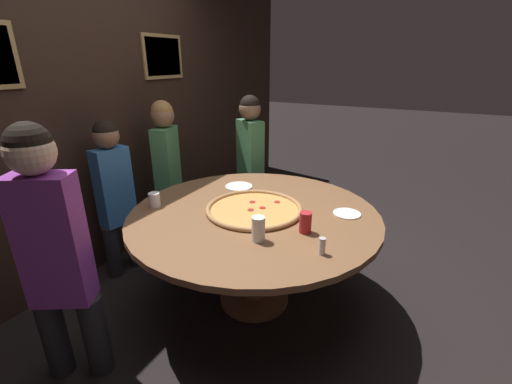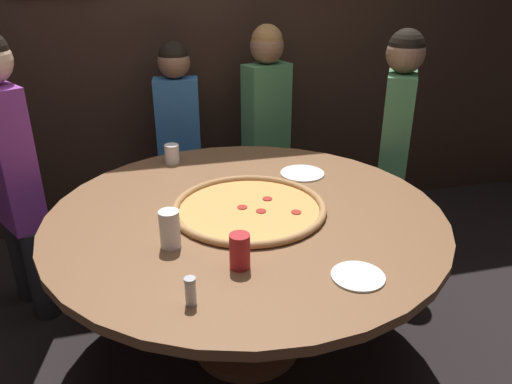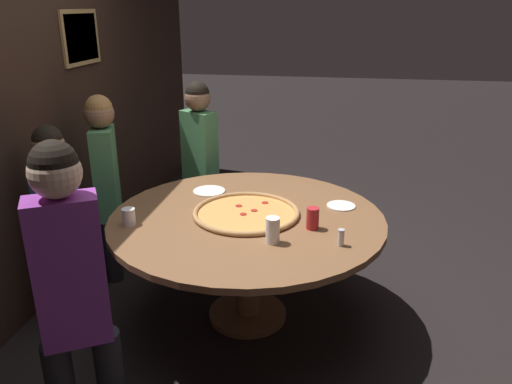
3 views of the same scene
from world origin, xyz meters
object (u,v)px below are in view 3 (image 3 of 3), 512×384
at_px(giant_pizza, 246,213).
at_px(white_plate_left_side, 341,206).
at_px(diner_side_right, 200,155).
at_px(diner_side_left, 71,278).
at_px(drink_cup_centre_back, 273,230).
at_px(diner_centre_back, 58,212).
at_px(condiment_shaker, 341,237).
at_px(dining_table, 247,233).
at_px(white_plate_beside_cup, 209,191).
at_px(diner_far_left, 106,177).
at_px(drink_cup_far_right, 129,217).
at_px(drink_cup_beside_pizza, 313,218).

bearing_deg(giant_pizza, white_plate_left_side, -67.46).
relative_size(giant_pizza, diner_side_right, 0.48).
xyz_separation_m(diner_side_right, diner_side_left, (-2.08, 0.00, 0.03)).
bearing_deg(drink_cup_centre_back, diner_centre_back, 82.62).
height_order(diner_side_right, diner_side_left, diner_side_left).
relative_size(diner_side_right, diner_centre_back, 1.08).
distance_m(condiment_shaker, diner_side_right, 1.80).
height_order(dining_table, white_plate_beside_cup, white_plate_beside_cup).
relative_size(diner_centre_back, diner_far_left, 0.94).
relative_size(drink_cup_far_right, diner_far_left, 0.07).
bearing_deg(diner_far_left, diner_side_left, 0.52).
height_order(giant_pizza, drink_cup_centre_back, drink_cup_centre_back).
height_order(drink_cup_beside_pizza, white_plate_left_side, drink_cup_beside_pizza).
bearing_deg(white_plate_left_side, giant_pizza, 112.54).
distance_m(drink_cup_centre_back, diner_far_left, 1.54).
height_order(diner_far_left, diner_side_left, diner_side_left).
height_order(white_plate_left_side, diner_side_left, diner_side_left).
height_order(drink_cup_far_right, condiment_shaker, drink_cup_far_right).
xyz_separation_m(drink_cup_far_right, white_plate_left_side, (0.51, -1.25, -0.05)).
height_order(drink_cup_centre_back, diner_centre_back, diner_centre_back).
relative_size(drink_cup_beside_pizza, diner_far_left, 0.09).
bearing_deg(drink_cup_centre_back, white_plate_beside_cup, 37.69).
xyz_separation_m(drink_cup_beside_pizza, diner_side_right, (1.16, 1.02, -0.00)).
relative_size(drink_cup_centre_back, white_plate_beside_cup, 0.66).
xyz_separation_m(drink_cup_centre_back, white_plate_left_side, (0.60, -0.37, -0.07)).
distance_m(white_plate_beside_cup, diner_centre_back, 1.00).
relative_size(drink_cup_beside_pizza, condiment_shaker, 1.35).
height_order(white_plate_left_side, diner_far_left, diner_far_left).
height_order(white_plate_left_side, condiment_shaker, condiment_shaker).
bearing_deg(dining_table, diner_side_right, 30.05).
distance_m(diner_side_right, diner_far_left, 0.83).
relative_size(white_plate_beside_cup, diner_side_right, 0.16).
bearing_deg(condiment_shaker, white_plate_left_side, 0.52).
bearing_deg(drink_cup_far_right, diner_side_right, -3.17).
relative_size(drink_cup_centre_back, white_plate_left_side, 0.80).
relative_size(drink_cup_far_right, drink_cup_centre_back, 0.68).
height_order(drink_cup_far_right, diner_side_left, diner_side_left).
bearing_deg(diner_side_left, drink_cup_far_right, -114.96).
bearing_deg(diner_side_right, white_plate_beside_cup, -38.81).
xyz_separation_m(giant_pizza, white_plate_beside_cup, (0.36, 0.34, -0.01)).
relative_size(dining_table, white_plate_left_side, 9.22).
distance_m(giant_pizza, drink_cup_beside_pizza, 0.45).
bearing_deg(white_plate_beside_cup, giant_pizza, -136.95).
bearing_deg(diner_side_right, drink_cup_centre_back, -29.48).
bearing_deg(condiment_shaker, diner_centre_back, 85.04).
xyz_separation_m(white_plate_left_side, condiment_shaker, (-0.58, -0.01, 0.05)).
height_order(drink_cup_centre_back, diner_side_left, diner_side_left).
distance_m(dining_table, diner_far_left, 1.21).
distance_m(giant_pizza, condiment_shaker, 0.68).
bearing_deg(diner_centre_back, drink_cup_beside_pizza, 99.19).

